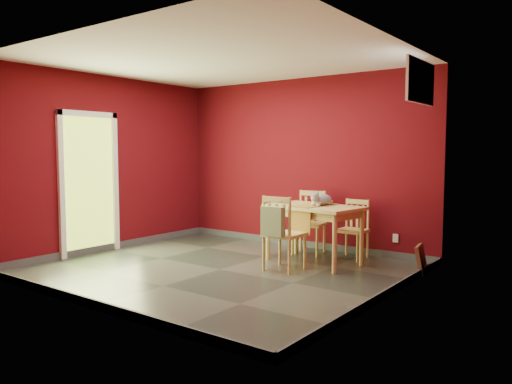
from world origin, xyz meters
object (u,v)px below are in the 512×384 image
Objects in this scene: chair_far_right at (353,228)px; chair_near at (283,232)px; tote_bag at (273,221)px; cat at (322,197)px; picture_frame at (421,260)px; chair_far_left at (310,222)px; dining_table at (314,213)px.

chair_far_right is 0.87× the size of chair_near.
chair_far_right is at bearing 74.80° from tote_bag.
cat reaches higher than picture_frame.
chair_far_left is at bearing 123.96° from cat.
tote_bag is (-0.09, -0.86, -0.03)m from dining_table.
chair_far_left is 0.77m from cat.
dining_table reaches higher than picture_frame.
dining_table is 3.12× the size of tote_bag.
dining_table is 1.45× the size of chair_far_left.
cat is 1.16× the size of picture_frame.
tote_bag reaches higher than picture_frame.
picture_frame is at bearing -8.62° from chair_far_left.
dining_table is 1.41× the size of chair_near.
dining_table is 3.10× the size of cat.
chair_far_right is at bearing 56.82° from cat.
chair_far_right is at bearing 63.51° from dining_table.
chair_far_right reaches higher than dining_table.
chair_far_right is (0.68, 0.09, -0.05)m from chair_far_left.
chair_near is 2.22× the size of tote_bag.
chair_far_right is 1.91× the size of cat.
cat reaches higher than dining_table.
chair_near is 2.55× the size of picture_frame.
chair_far_left is at bearing -172.60° from chair_far_right.
cat is at bearing -44.72° from chair_far_left.
chair_far_right reaches higher than picture_frame.
dining_table is 3.58× the size of picture_frame.
chair_near is at bearing -76.63° from chair_far_left.
tote_bag is at bearing -89.05° from chair_near.
chair_far_left is at bearing 171.38° from picture_frame.
chair_far_left is 1.18m from chair_near.
tote_bag is (-0.40, -1.47, 0.24)m from chair_far_right.
picture_frame is at bearing -17.91° from chair_far_right.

